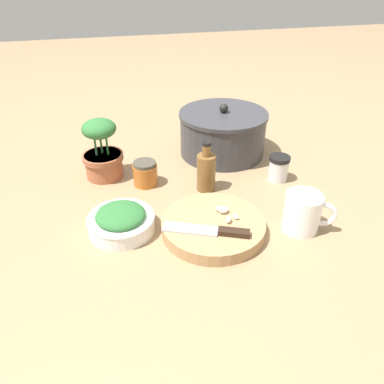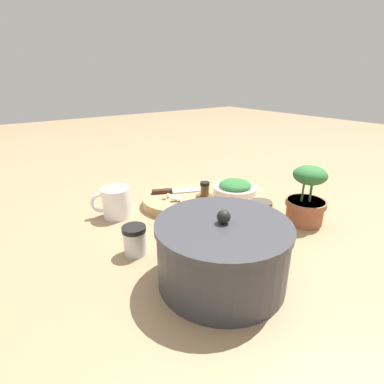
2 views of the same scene
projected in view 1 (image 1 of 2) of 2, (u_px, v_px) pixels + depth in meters
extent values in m
plane|color=#997A56|center=(203.00, 211.00, 0.97)|extent=(5.00, 5.00, 0.00)
cylinder|color=tan|center=(213.00, 226.00, 0.89)|extent=(0.25, 0.25, 0.03)
cube|color=black|center=(234.00, 232.00, 0.83)|extent=(0.07, 0.05, 0.01)
cube|color=#B2B2B7|center=(190.00, 229.00, 0.85)|extent=(0.13, 0.08, 0.01)
ellipsoid|color=silver|center=(219.00, 209.00, 0.91)|extent=(0.03, 0.03, 0.01)
ellipsoid|color=silver|center=(224.00, 210.00, 0.90)|extent=(0.03, 0.02, 0.02)
ellipsoid|color=silver|center=(236.00, 217.00, 0.88)|extent=(0.02, 0.02, 0.01)
ellipsoid|color=beige|center=(229.00, 220.00, 0.87)|extent=(0.02, 0.02, 0.01)
cylinder|color=white|center=(122.00, 224.00, 0.89)|extent=(0.16, 0.16, 0.04)
torus|color=white|center=(121.00, 218.00, 0.88)|extent=(0.16, 0.16, 0.01)
ellipsoid|color=#2D6B33|center=(120.00, 215.00, 0.88)|extent=(0.12, 0.12, 0.03)
cylinder|color=silver|center=(278.00, 170.00, 1.09)|extent=(0.06, 0.06, 0.06)
cylinder|color=black|center=(280.00, 158.00, 1.07)|extent=(0.06, 0.06, 0.01)
cylinder|color=white|center=(302.00, 212.00, 0.88)|extent=(0.09, 0.09, 0.09)
torus|color=white|center=(323.00, 214.00, 0.87)|extent=(0.06, 0.04, 0.06)
cylinder|color=#B26023|center=(145.00, 175.00, 1.07)|extent=(0.07, 0.07, 0.06)
cylinder|color=#474238|center=(144.00, 164.00, 1.05)|extent=(0.06, 0.06, 0.01)
cylinder|color=brown|center=(206.00, 173.00, 1.03)|extent=(0.05, 0.05, 0.10)
cylinder|color=brown|center=(207.00, 150.00, 0.99)|extent=(0.02, 0.02, 0.03)
cylinder|color=black|center=(207.00, 143.00, 0.98)|extent=(0.03, 0.03, 0.01)
cylinder|color=#38383D|center=(223.00, 135.00, 1.22)|extent=(0.27, 0.27, 0.13)
cylinder|color=#38383D|center=(224.00, 114.00, 1.18)|extent=(0.28, 0.28, 0.01)
sphere|color=black|center=(224.00, 108.00, 1.17)|extent=(0.03, 0.03, 0.03)
cylinder|color=#A35B3D|center=(104.00, 165.00, 1.10)|extent=(0.11, 0.11, 0.07)
cylinder|color=#A35B3D|center=(103.00, 157.00, 1.09)|extent=(0.12, 0.12, 0.02)
ellipsoid|color=#2D6B33|center=(99.00, 129.00, 1.04)|extent=(0.10, 0.10, 0.05)
cylinder|color=#2D6B33|center=(95.00, 142.00, 1.06)|extent=(0.01, 0.01, 0.08)
cylinder|color=#2D6B33|center=(100.00, 140.00, 1.07)|extent=(0.01, 0.01, 0.08)
cylinder|color=#2D6B33|center=(107.00, 142.00, 1.06)|extent=(0.01, 0.01, 0.08)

